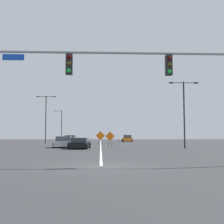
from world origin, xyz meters
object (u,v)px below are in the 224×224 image
construction_sign_median_far (100,136)px  street_lamp_far_right (61,124)px  street_lamp_near_left (184,108)px  car_silver_approaching (64,142)px  traffic_signal_assembly (161,72)px  car_orange_far (127,139)px  construction_sign_right_lane (110,137)px  street_lamp_far_left (46,115)px  car_black_distant (80,143)px  car_yellow_passing (71,140)px

construction_sign_median_far → street_lamp_far_right: bearing=110.1°
street_lamp_near_left → car_silver_approaching: (-13.86, 3.02, -3.88)m
traffic_signal_assembly → car_orange_far: traffic_signal_assembly is taller
street_lamp_near_left → construction_sign_right_lane: 9.82m
street_lamp_far_left → car_silver_approaching: street_lamp_far_left is taller
street_lamp_far_right → car_silver_approaching: (5.10, -34.12, -3.45)m
street_lamp_far_right → car_black_distant: size_ratio=1.62×
construction_sign_median_far → car_yellow_passing: size_ratio=0.45×
car_orange_far → street_lamp_near_left: bearing=-82.6°
street_lamp_far_right → construction_sign_right_lane: size_ratio=3.76×
car_orange_far → car_black_distant: bearing=-105.6°
construction_sign_right_lane → car_black_distant: construction_sign_right_lane is taller
construction_sign_median_far → car_black_distant: 11.14m
street_lamp_far_right → construction_sign_median_far: bearing=-69.9°
car_yellow_passing → car_orange_far: bearing=52.8°
street_lamp_far_right → car_silver_approaching: size_ratio=1.75×
car_orange_far → car_silver_approaching: bearing=-111.5°
street_lamp_near_left → construction_sign_right_lane: bearing=152.7°
car_black_distant → car_orange_far: 29.62m
street_lamp_far_left → car_yellow_passing: street_lamp_far_left is taller
car_orange_far → street_lamp_far_left: bearing=-148.5°
construction_sign_median_far → car_silver_approaching: size_ratio=0.50×
street_lamp_far_left → street_lamp_near_left: bearing=-45.2°
traffic_signal_assembly → street_lamp_far_right: bearing=103.2°
street_lamp_near_left → car_yellow_passing: (-14.28, 14.87, -3.83)m
street_lamp_near_left → car_black_distant: 12.35m
street_lamp_far_left → construction_sign_median_far: 13.23m
car_yellow_passing → car_black_distant: bearing=-80.1°
construction_sign_median_far → car_silver_approaching: bearing=-118.6°
street_lamp_near_left → car_silver_approaching: size_ratio=1.82×
construction_sign_median_far → car_orange_far: 18.55m
car_orange_far → construction_sign_median_far: bearing=-107.9°
street_lamp_far_right → car_yellow_passing: bearing=-78.1°
street_lamp_near_left → car_black_distant: bearing=179.0°
car_orange_far → car_silver_approaching: 27.64m
car_yellow_passing → street_lamp_near_left: bearing=-46.2°
street_lamp_near_left → car_orange_far: bearing=97.4°
car_yellow_passing → construction_sign_right_lane: bearing=-60.4°
car_silver_approaching → traffic_signal_assembly: bearing=-69.3°
street_lamp_far_right → street_lamp_near_left: bearing=-63.0°
street_lamp_far_left → construction_sign_right_lane: 18.97m
street_lamp_far_left → car_yellow_passing: (4.88, -4.42, -4.28)m
construction_sign_median_far → car_black_distant: bearing=-101.8°
street_lamp_far_left → car_silver_approaching: (5.30, -16.27, -4.34)m
street_lamp_near_left → construction_sign_median_far: bearing=130.4°
street_lamp_far_left → street_lamp_near_left: street_lamp_far_left is taller
street_lamp_far_left → car_black_distant: bearing=-68.7°
traffic_signal_assembly → street_lamp_far_right: street_lamp_far_right is taller
construction_sign_median_far → car_orange_far: (5.70, 17.64, -0.64)m
street_lamp_far_right → car_black_distant: bearing=-78.9°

